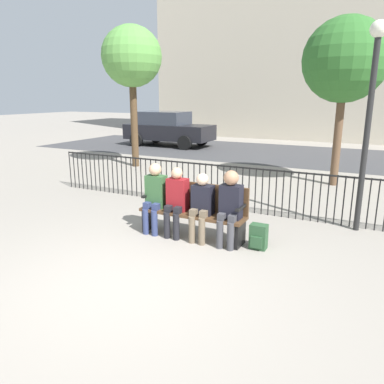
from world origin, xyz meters
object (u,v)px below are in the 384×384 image
seated_person_2 (201,204)px  seated_person_3 (230,204)px  tree_1 (345,61)px  seated_person_0 (155,194)px  seated_person_1 (176,199)px  parked_car_0 (167,128)px  lamp_post (371,96)px  backpack (258,237)px  tree_0 (132,58)px  park_bench (194,208)px

seated_person_2 → seated_person_3: seated_person_3 is taller
tree_1 → seated_person_0: bearing=-114.3°
seated_person_1 → tree_1: 6.15m
parked_car_0 → tree_1: bearing=-31.4°
seated_person_1 → lamp_post: size_ratio=0.34×
seated_person_1 → backpack: (1.43, 0.08, -0.47)m
seated_person_1 → tree_1: bearing=69.7°
seated_person_1 → backpack: size_ratio=2.98×
seated_person_2 → tree_0: (-4.95, 5.13, 2.89)m
tree_0 → parked_car_0: tree_0 is taller
seated_person_2 → lamp_post: (2.28, 1.72, 1.70)m
park_bench → tree_0: 7.54m
seated_person_2 → tree_1: bearing=74.4°
seated_person_2 → seated_person_3: bearing=0.7°
park_bench → parked_car_0: (-6.49, 10.12, 0.35)m
park_bench → seated_person_3: bearing=-10.4°
park_bench → seated_person_1: bearing=-154.6°
seated_person_3 → seated_person_0: bearing=-180.0°
seated_person_3 → tree_1: tree_1 is taller
park_bench → seated_person_0: bearing=-169.6°
seated_person_3 → tree_1: (0.97, 5.26, 2.49)m
seated_person_2 → tree_0: tree_0 is taller
seated_person_3 → parked_car_0: (-7.19, 10.24, 0.14)m
park_bench → seated_person_1: (-0.27, -0.13, 0.17)m
seated_person_0 → backpack: seated_person_0 is taller
seated_person_1 → seated_person_3: size_ratio=0.97×
seated_person_2 → backpack: size_ratio=2.85×
tree_0 → backpack: bearing=-40.5°
seated_person_3 → tree_1: size_ratio=0.29×
seated_person_2 → lamp_post: bearing=37.0°
seated_person_1 → seated_person_2: (0.47, -0.00, -0.02)m
seated_person_1 → lamp_post: (2.76, 1.72, 1.68)m
lamp_post → parked_car_0: (-8.98, 8.53, -1.50)m
backpack → tree_1: size_ratio=0.09×
seated_person_2 → seated_person_0: bearing=179.7°
lamp_post → tree_1: bearing=103.0°
seated_person_2 → seated_person_3: (0.49, 0.01, 0.06)m
backpack → lamp_post: size_ratio=0.11×
seated_person_0 → parked_car_0: (-5.79, 10.24, 0.15)m
park_bench → tree_0: (-4.75, 5.00, 3.03)m
park_bench → seated_person_2: bearing=-33.7°
seated_person_1 → lamp_post: 3.66m
seated_person_0 → parked_car_0: parked_car_0 is taller
seated_person_2 → seated_person_3: size_ratio=0.92×
lamp_post → seated_person_3: bearing=-136.2°
backpack → tree_0: size_ratio=0.09×
parked_car_0 → lamp_post: bearing=-43.5°
seated_person_0 → lamp_post: size_ratio=0.35×
seated_person_1 → seated_person_3: 0.97m
park_bench → seated_person_0: (-0.70, -0.13, 0.19)m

